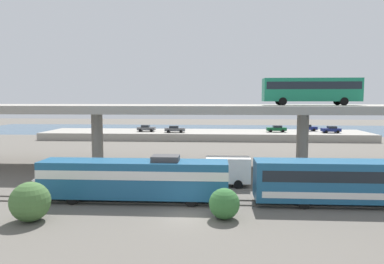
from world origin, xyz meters
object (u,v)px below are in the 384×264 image
at_px(transit_bus_on_overpass, 311,89).
at_px(parked_car_0, 331,129).
at_px(parked_car_3, 146,128).
at_px(service_truck_west, 220,170).
at_px(parked_car_1, 307,128).
at_px(parked_car_2, 276,129).
at_px(parked_car_4, 175,129).
at_px(train_locomotive, 125,177).

xyz_separation_m(transit_bus_on_overpass, parked_car_0, (13.51, 33.72, -8.02)).
height_order(transit_bus_on_overpass, parked_car_3, transit_bus_on_overpass).
bearing_deg(service_truck_west, parked_car_1, -114.05).
distance_m(service_truck_west, parked_car_2, 46.11).
height_order(parked_car_3, parked_car_4, same).
distance_m(parked_car_0, parked_car_2, 11.74).
xyz_separation_m(parked_car_2, parked_car_3, (-29.60, -0.75, -0.00)).
bearing_deg(parked_car_4, parked_car_2, 6.73).
bearing_deg(service_truck_west, parked_car_3, -69.59).
distance_m(train_locomotive, parked_car_1, 60.98).
bearing_deg(service_truck_west, parked_car_2, -106.99).
xyz_separation_m(transit_bus_on_overpass, parked_car_3, (-27.76, 34.25, -8.02)).
relative_size(transit_bus_on_overpass, service_truck_west, 1.76).
distance_m(train_locomotive, service_truck_west, 10.61).
distance_m(parked_car_0, parked_car_3, 41.27).
height_order(transit_bus_on_overpass, parked_car_4, transit_bus_on_overpass).
height_order(train_locomotive, parked_car_4, train_locomotive).
height_order(parked_car_0, parked_car_4, same).
height_order(service_truck_west, parked_car_4, parked_car_4).
bearing_deg(train_locomotive, transit_bus_on_overpass, -142.71).
xyz_separation_m(parked_car_0, parked_car_3, (-41.26, 0.53, 0.00)).
xyz_separation_m(train_locomotive, parked_car_0, (33.68, 49.08, 0.18)).
distance_m(transit_bus_on_overpass, parked_car_3, 44.81).
bearing_deg(parked_car_1, transit_bus_on_overpass, -103.88).
bearing_deg(parked_car_1, train_locomotive, -118.99).
relative_size(transit_bus_on_overpass, parked_car_2, 2.76).
relative_size(parked_car_0, parked_car_4, 0.89).
bearing_deg(train_locomotive, parked_car_1, -118.99).
height_order(service_truck_west, parked_car_3, parked_car_3).
height_order(parked_car_2, parked_car_3, same).
bearing_deg(service_truck_west, parked_car_0, -120.41).
height_order(train_locomotive, service_truck_west, train_locomotive).
height_order(parked_car_0, parked_car_3, same).
bearing_deg(train_locomotive, parked_car_3, -81.31).
relative_size(service_truck_west, parked_car_3, 1.68).
relative_size(transit_bus_on_overpass, parked_car_0, 2.99).
bearing_deg(service_truck_west, parked_car_4, -77.31).
bearing_deg(train_locomotive, parked_car_2, -113.61).
height_order(parked_car_0, parked_car_2, same).
distance_m(parked_car_1, parked_car_4, 30.86).
relative_size(service_truck_west, parked_car_4, 1.52).
bearing_deg(parked_car_3, parked_car_0, -0.73).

